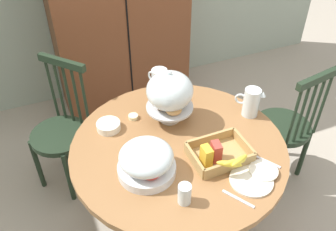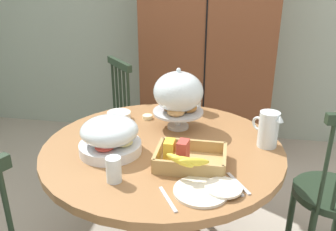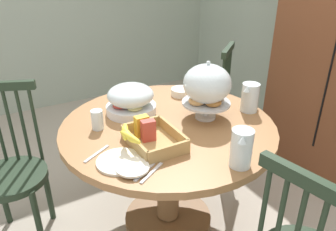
% 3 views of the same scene
% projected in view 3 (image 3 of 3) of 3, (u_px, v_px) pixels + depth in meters
% --- Properties ---
extents(dining_table, '(1.21, 1.21, 0.74)m').
position_uv_depth(dining_table, '(168.00, 155.00, 1.95)').
color(dining_table, olive).
rests_on(dining_table, ground_plane).
extents(windsor_chair_near_window, '(0.47, 0.47, 0.97)m').
position_uv_depth(windsor_chair_near_window, '(207.00, 107.00, 2.74)').
color(windsor_chair_near_window, '#1E2D1E').
rests_on(windsor_chair_near_window, ground_plane).
extents(windsor_chair_by_cabinet, '(0.43, 0.43, 0.97)m').
position_uv_depth(windsor_chair_by_cabinet, '(13.00, 175.00, 1.90)').
color(windsor_chair_by_cabinet, '#1E2D1E').
rests_on(windsor_chair_by_cabinet, ground_plane).
extents(pastry_stand_with_dome, '(0.28, 0.28, 0.34)m').
position_uv_depth(pastry_stand_with_dome, '(207.00, 86.00, 1.84)').
color(pastry_stand_with_dome, silver).
rests_on(pastry_stand_with_dome, dining_table).
extents(fruit_platter_covered, '(0.30, 0.30, 0.18)m').
position_uv_depth(fruit_platter_covered, '(131.00, 100.00, 1.95)').
color(fruit_platter_covered, silver).
rests_on(fruit_platter_covered, dining_table).
extents(orange_juice_pitcher, '(0.10, 0.18, 0.18)m').
position_uv_depth(orange_juice_pitcher, '(250.00, 99.00, 1.97)').
color(orange_juice_pitcher, silver).
rests_on(orange_juice_pitcher, dining_table).
extents(milk_pitcher, '(0.15, 0.14, 0.18)m').
position_uv_depth(milk_pitcher, '(241.00, 150.00, 1.45)').
color(milk_pitcher, silver).
rests_on(milk_pitcher, dining_table).
extents(cereal_basket, '(0.32, 0.30, 0.12)m').
position_uv_depth(cereal_basket, '(149.00, 137.00, 1.64)').
color(cereal_basket, tan).
rests_on(cereal_basket, dining_table).
extents(china_plate_large, '(0.22, 0.22, 0.01)m').
position_uv_depth(china_plate_large, '(120.00, 161.00, 1.51)').
color(china_plate_large, white).
rests_on(china_plate_large, dining_table).
extents(china_plate_small, '(0.15, 0.15, 0.01)m').
position_uv_depth(china_plate_small, '(133.00, 167.00, 1.44)').
color(china_plate_small, white).
rests_on(china_plate_small, china_plate_large).
extents(cereal_bowl, '(0.14, 0.14, 0.04)m').
position_uv_depth(cereal_bowl, '(181.00, 92.00, 2.22)').
color(cereal_bowl, white).
rests_on(cereal_bowl, dining_table).
extents(drinking_glass, '(0.06, 0.06, 0.11)m').
position_uv_depth(drinking_glass, '(97.00, 120.00, 1.78)').
color(drinking_glass, silver).
rests_on(drinking_glass, dining_table).
extents(butter_dish, '(0.06, 0.06, 0.02)m').
position_uv_depth(butter_dish, '(200.00, 101.00, 2.12)').
color(butter_dish, beige).
rests_on(butter_dish, dining_table).
extents(table_knife, '(0.10, 0.15, 0.01)m').
position_uv_depth(table_knife, '(146.00, 171.00, 1.45)').
color(table_knife, silver).
rests_on(table_knife, dining_table).
extents(dinner_fork, '(0.10, 0.15, 0.01)m').
position_uv_depth(dinner_fork, '(152.00, 173.00, 1.43)').
color(dinner_fork, silver).
rests_on(dinner_fork, dining_table).
extents(soup_spoon, '(0.10, 0.15, 0.01)m').
position_uv_depth(soup_spoon, '(97.00, 154.00, 1.57)').
color(soup_spoon, silver).
rests_on(soup_spoon, dining_table).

